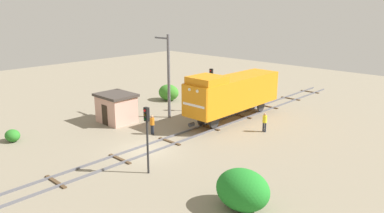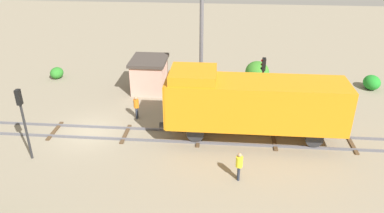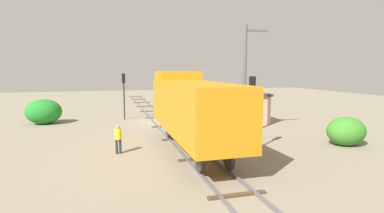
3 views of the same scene
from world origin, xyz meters
TOP-DOWN VIEW (x-y plane):
  - ground_plane at (0.00, 0.00)m, footprint 90.00×90.00m
  - railway_track at (0.00, 0.00)m, footprint 2.40×58.84m
  - locomotive at (0.00, 10.65)m, footprint 2.90×11.60m
  - traffic_signal_near at (3.20, -2.50)m, footprint 0.32×0.34m
  - traffic_signal_mid at (-3.40, 11.55)m, footprint 0.32×0.34m
  - worker_near_track at (-2.40, 2.70)m, footprint 0.38×0.38m
  - worker_by_signal at (4.20, 9.84)m, footprint 0.38×0.38m
  - catenary_mast at (-5.06, 7.15)m, footprint 1.94×0.28m
  - relay_hut at (-7.50, 2.71)m, footprint 3.50×2.90m
  - bush_near at (10.31, -1.87)m, footprint 3.08×2.52m
  - bush_mid at (-9.24, 21.36)m, footprint 1.66×1.36m
  - bush_far at (-9.35, -6.19)m, footprint 1.37×1.12m
  - bush_back at (-10.02, 11.79)m, footprint 2.54×2.07m

SIDE VIEW (x-z plane):
  - ground_plane at x=0.00m, z-range 0.00..0.00m
  - railway_track at x=0.00m, z-range -0.01..0.15m
  - bush_far at x=-9.35m, z-range 0.00..1.00m
  - bush_mid at x=-9.24m, z-range 0.00..1.21m
  - bush_back at x=-10.02m, z-range 0.00..1.84m
  - worker_near_track at x=-2.40m, z-range 0.15..1.85m
  - worker_by_signal at x=4.20m, z-range 0.15..1.85m
  - bush_near at x=10.31m, z-range 0.00..2.24m
  - relay_hut at x=-7.50m, z-range 0.02..2.76m
  - locomotive at x=0.00m, z-range 0.47..5.07m
  - traffic_signal_mid at x=-3.40m, z-range 0.86..5.34m
  - traffic_signal_near at x=3.20m, z-range 0.86..5.36m
  - catenary_mast at x=-5.06m, z-range 0.25..8.33m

